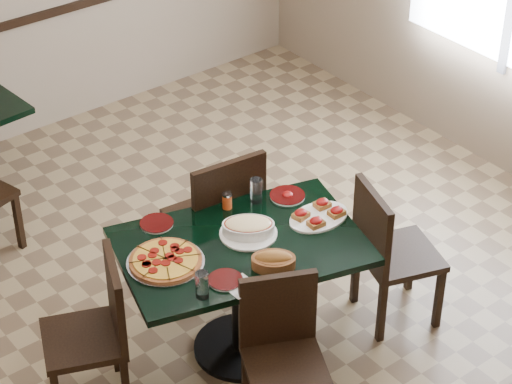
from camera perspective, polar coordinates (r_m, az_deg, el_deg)
floor at (r=5.84m, az=-0.92°, el=-7.69°), size 5.50×5.50×0.00m
room_shell at (r=6.90m, az=-2.87°, el=10.92°), size 5.50×5.50×5.50m
main_table at (r=5.33m, az=-0.86°, el=-4.50°), size 1.44×1.13×0.75m
chair_far at (r=5.75m, az=-2.08°, el=-1.35°), size 0.51×0.51×0.99m
chair_near at (r=5.03m, az=1.49°, el=-8.82°), size 0.53×0.53×0.84m
chair_right at (r=5.64m, az=7.51°, el=-3.19°), size 0.53×0.53×0.90m
chair_left at (r=5.17m, az=-9.03°, el=-7.59°), size 0.53×0.53×0.88m
pepperoni_pizza at (r=5.09m, az=-5.19°, el=-3.93°), size 0.40×0.40×0.04m
lasagna_casserole at (r=5.25m, az=-0.44°, el=-2.04°), size 0.33×0.31×0.09m
bread_basket at (r=5.04m, az=1.00°, el=-3.94°), size 0.27×0.26×0.10m
bruschetta_platter at (r=5.39m, az=3.60°, el=-1.30°), size 0.36×0.25×0.05m
side_plate_near at (r=4.97m, az=-1.76°, el=-5.05°), size 0.17×0.17×0.02m
side_plate_far_r at (r=5.56m, az=1.80°, el=-0.20°), size 0.20×0.20×0.03m
side_plate_far_l at (r=5.37m, az=-5.70°, el=-1.80°), size 0.18×0.18×0.02m
napkin_setting at (r=4.94m, az=-0.88°, el=-5.39°), size 0.15×0.15×0.01m
water_glass_a at (r=5.49m, az=-0.00°, el=0.09°), size 0.07×0.07×0.14m
water_glass_b at (r=4.84m, az=-3.10°, el=-5.33°), size 0.07×0.07×0.14m
pepper_shaker at (r=5.45m, az=-1.66°, el=-0.48°), size 0.06×0.06×0.09m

